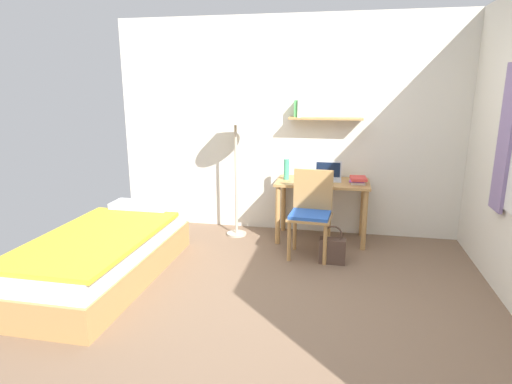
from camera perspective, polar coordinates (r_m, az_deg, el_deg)
name	(u,v)px	position (r m, az deg, el deg)	size (l,w,h in m)	color
ground_plane	(262,306)	(3.68, 0.75, -15.01)	(5.28, 5.28, 0.00)	brown
wall_back	(293,127)	(5.24, 4.99, 8.68)	(4.40, 0.27, 2.60)	silver
bed	(105,255)	(4.29, -19.63, -7.96)	(0.94, 2.04, 0.54)	#B2844C
desk	(322,192)	(5.01, 8.88, 0.01)	(1.07, 0.57, 0.72)	#B2844C
desk_chair	(311,210)	(4.55, 7.39, -2.38)	(0.47, 0.43, 0.92)	#B2844C
standing_lamp	(235,120)	(4.98, -2.80, 9.67)	(0.43, 0.43, 1.59)	#B2A893
laptop	(328,175)	(5.06, 9.63, 2.25)	(0.32, 0.22, 0.21)	#B7BABF
water_bottle	(286,169)	(5.01, 4.11, 3.06)	(0.07, 0.07, 0.24)	#42A87F
book_stack	(358,180)	(4.92, 13.53, 1.57)	(0.20, 0.25, 0.08)	silver
handbag	(332,250)	(4.50, 10.22, -7.67)	(0.27, 0.13, 0.40)	#4C382D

